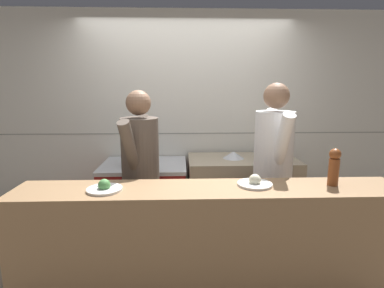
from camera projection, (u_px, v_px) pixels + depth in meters
ground_plane at (189, 284)px, 2.66m from camera, size 14.00×14.00×0.00m
wall_back_tiled at (186, 121)px, 3.69m from camera, size 8.00×0.06×2.60m
oven_range at (145, 200)px, 3.45m from camera, size 0.94×0.71×0.87m
prep_counter at (241, 197)px, 3.48m from camera, size 1.22×0.65×0.92m
pass_counter at (210, 248)px, 2.32m from camera, size 2.92×0.45×0.98m
stock_pot at (135, 155)px, 3.29m from camera, size 0.30×0.30×0.22m
mixing_bowl_steel at (233, 155)px, 3.39m from camera, size 0.24×0.24×0.08m
plated_dish_main at (104, 188)px, 2.17m from camera, size 0.26×0.26×0.09m
plated_dish_appetiser at (255, 183)px, 2.28m from camera, size 0.26×0.26×0.09m
pepper_mill at (334, 166)px, 2.26m from camera, size 0.09×0.09×0.29m
chef_head_cook at (141, 172)px, 2.77m from camera, size 0.42×0.74×1.69m
chef_sous at (273, 167)px, 2.80m from camera, size 0.36×0.76×1.76m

